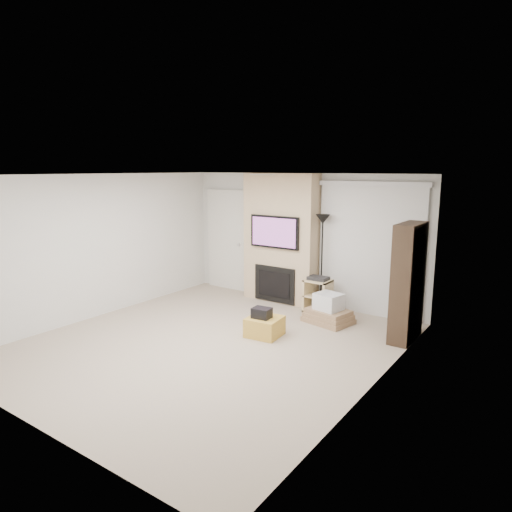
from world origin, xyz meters
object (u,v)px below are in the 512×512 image
Objects in this scene: av_stand at (318,293)px; box_stack at (328,312)px; bookshelf at (408,282)px; ottoman at (265,327)px; floor_lamp at (322,235)px.

box_stack is (0.43, -0.44, -0.15)m from av_stand.
av_stand is at bearing 165.08° from bookshelf.
ottoman is 0.28× the size of bookshelf.
box_stack is 1.48m from bookshelf.
box_stack is at bearing 64.39° from ottoman.
floor_lamp reaches higher than av_stand.
floor_lamp is 2.05× the size of box_stack.
box_stack is at bearing -53.49° from floor_lamp.
floor_lamp is 0.98× the size of bookshelf.
av_stand is 0.76× the size of box_stack.
floor_lamp is 1.43m from box_stack.
floor_lamp is 2.68× the size of av_stand.
ottoman is 0.28× the size of floor_lamp.
floor_lamp is at bearing 159.91° from bookshelf.
ottoman is 1.26m from box_stack.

